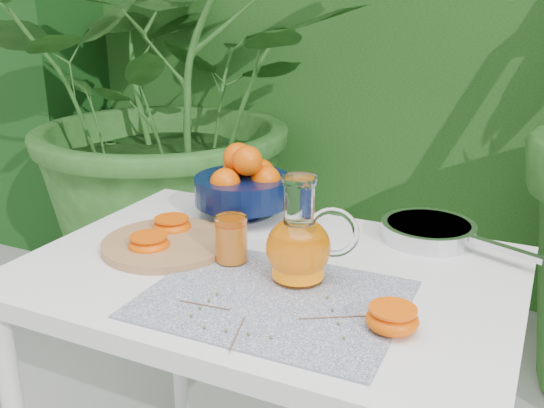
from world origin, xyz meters
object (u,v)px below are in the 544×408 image
at_px(cutting_board, 168,244).
at_px(juice_pitcher, 300,245).
at_px(white_table, 268,301).
at_px(fruit_bowl, 244,184).
at_px(saute_pan, 429,230).

height_order(cutting_board, juice_pitcher, juice_pitcher).
bearing_deg(white_table, cutting_board, -178.18).
distance_m(cutting_board, juice_pitcher, 0.34).
relative_size(white_table, juice_pitcher, 4.79).
relative_size(fruit_bowl, juice_pitcher, 1.45).
distance_m(white_table, fruit_bowl, 0.35).
relative_size(white_table, fruit_bowl, 3.29).
bearing_deg(saute_pan, juice_pitcher, -119.67).
xyz_separation_m(juice_pitcher, saute_pan, (0.18, 0.32, -0.05)).
distance_m(juice_pitcher, saute_pan, 0.38).
relative_size(juice_pitcher, saute_pan, 0.53).
height_order(white_table, saute_pan, saute_pan).
bearing_deg(cutting_board, saute_pan, 30.22).
bearing_deg(juice_pitcher, saute_pan, 60.33).
xyz_separation_m(cutting_board, saute_pan, (0.51, 0.30, 0.01)).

